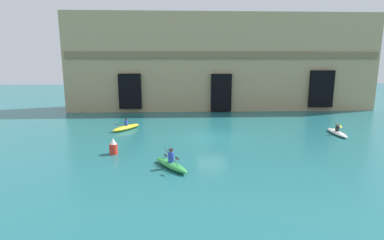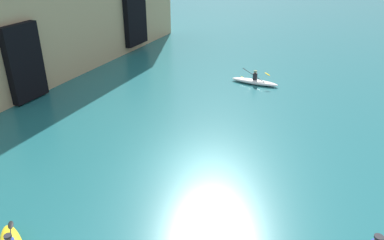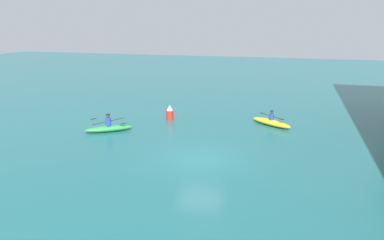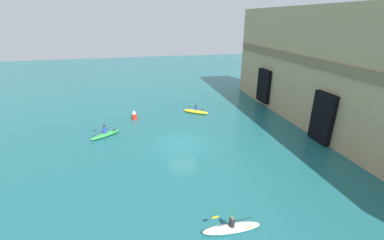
% 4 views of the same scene
% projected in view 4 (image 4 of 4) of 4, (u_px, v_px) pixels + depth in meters
% --- Properties ---
extents(ground_plane, '(120.00, 120.00, 0.00)m').
position_uv_depth(ground_plane, '(183.00, 144.00, 24.46)').
color(ground_plane, '#1E6066').
extents(cliff_bluff, '(39.90, 6.60, 12.35)m').
position_uv_depth(cliff_bluff, '(364.00, 78.00, 23.01)').
color(cliff_bluff, tan).
rests_on(cliff_bluff, ground).
extents(kayak_white, '(0.87, 3.41, 1.04)m').
position_uv_depth(kayak_white, '(232.00, 228.00, 14.40)').
color(kayak_white, white).
rests_on(kayak_white, ground).
extents(kayak_yellow, '(2.56, 3.16, 1.11)m').
position_uv_depth(kayak_yellow, '(196.00, 111.00, 32.15)').
color(kayak_yellow, yellow).
rests_on(kayak_yellow, ground).
extents(kayak_green, '(2.37, 3.06, 1.23)m').
position_uv_depth(kayak_green, '(105.00, 134.00, 25.81)').
color(kayak_green, green).
rests_on(kayak_green, ground).
extents(marker_buoy, '(0.57, 0.57, 1.14)m').
position_uv_depth(marker_buoy, '(134.00, 115.00, 30.06)').
color(marker_buoy, red).
rests_on(marker_buoy, ground).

